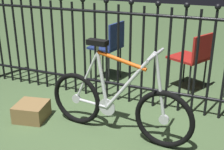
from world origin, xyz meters
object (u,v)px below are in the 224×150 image
at_px(display_crate, 32,111).
at_px(bicycle, 117,104).
at_px(chair_red, 193,56).
at_px(chair_navy, 110,44).

bearing_deg(display_crate, bicycle, 5.03).
relative_size(bicycle, chair_red, 1.94).
bearing_deg(display_crate, chair_red, 44.92).
height_order(bicycle, display_crate, bicycle).
relative_size(chair_red, chair_navy, 0.92).
bearing_deg(display_crate, chair_navy, 76.63).
height_order(chair_navy, display_crate, chair_navy).
xyz_separation_m(chair_red, chair_navy, (-1.15, -0.08, 0.05)).
bearing_deg(bicycle, chair_red, 70.04).
bearing_deg(chair_navy, bicycle, -63.95).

